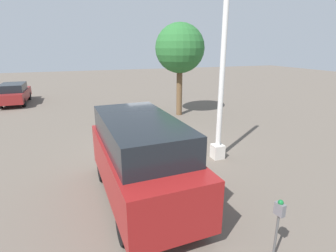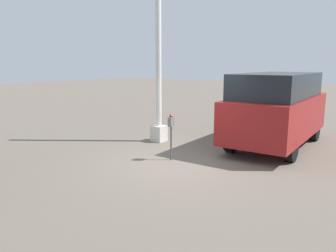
# 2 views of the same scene
# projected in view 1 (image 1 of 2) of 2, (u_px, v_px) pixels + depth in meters

# --- Properties ---
(ground_plane) EXTENTS (80.00, 80.00, 0.00)m
(ground_plane) POSITION_uv_depth(u_px,v_px,m) (155.00, 150.00, 11.17)
(ground_plane) COLOR #60564C
(parking_meter_near) EXTENTS (0.21, 0.14, 1.31)m
(parking_meter_near) POSITION_uv_depth(u_px,v_px,m) (163.00, 128.00, 10.95)
(parking_meter_near) COLOR #4C4C4C
(parking_meter_near) RESTS_ON ground
(parking_meter_far) EXTENTS (0.21, 0.14, 1.41)m
(parking_meter_far) POSITION_uv_depth(u_px,v_px,m) (279.00, 216.00, 5.13)
(parking_meter_far) COLOR #4C4C4C
(parking_meter_far) RESTS_ON ground
(lamp_post) EXTENTS (0.44, 0.44, 6.28)m
(lamp_post) POSITION_uv_depth(u_px,v_px,m) (221.00, 99.00, 9.66)
(lamp_post) COLOR beige
(lamp_post) RESTS_ON ground
(parked_van) EXTENTS (5.09, 2.25, 2.38)m
(parked_van) POSITION_uv_depth(u_px,v_px,m) (141.00, 157.00, 7.26)
(parked_van) COLOR maroon
(parked_van) RESTS_ON ground
(car_distant) EXTENTS (4.59, 1.74, 1.56)m
(car_distant) POSITION_uv_depth(u_px,v_px,m) (14.00, 93.00, 19.79)
(car_distant) COLOR maroon
(car_distant) RESTS_ON ground
(street_tree) EXTENTS (2.96, 2.96, 5.60)m
(street_tree) POSITION_uv_depth(u_px,v_px,m) (180.00, 49.00, 15.69)
(street_tree) COLOR brown
(street_tree) RESTS_ON ground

